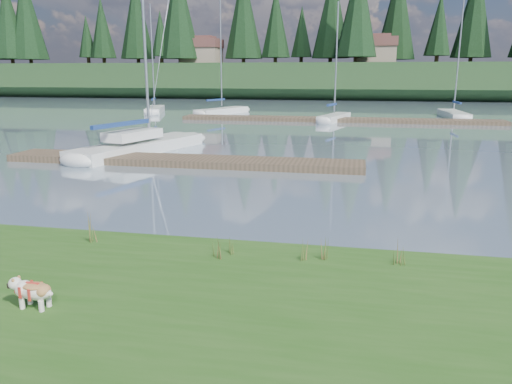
# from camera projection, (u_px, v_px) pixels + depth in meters

# --- Properties ---
(ground) EXTENTS (200.00, 200.00, 0.00)m
(ground) POSITION_uv_depth(u_px,v_px,m) (313.00, 121.00, 41.39)
(ground) COLOR gray
(ground) RESTS_ON ground
(bank) EXTENTS (60.00, 9.00, 0.35)m
(bank) POSITION_uv_depth(u_px,v_px,m) (90.00, 349.00, 7.03)
(bank) COLOR #294F19
(bank) RESTS_ON ground
(ridge) EXTENTS (200.00, 20.00, 5.00)m
(ridge) POSITION_uv_depth(u_px,v_px,m) (336.00, 81.00, 81.78)
(ridge) COLOR #1B3319
(ridge) RESTS_ON ground
(bulldog) EXTENTS (0.78, 0.36, 0.47)m
(bulldog) POSITION_uv_depth(u_px,v_px,m) (33.00, 290.00, 7.84)
(bulldog) COLOR silver
(bulldog) RESTS_ON bank
(sailboat_main) EXTENTS (4.48, 9.69, 13.67)m
(sailboat_main) POSITION_uv_depth(u_px,v_px,m) (149.00, 143.00, 25.76)
(sailboat_main) COLOR silver
(sailboat_main) RESTS_ON ground
(dock_near) EXTENTS (16.00, 2.00, 0.30)m
(dock_near) POSITION_uv_depth(u_px,v_px,m) (181.00, 161.00, 22.10)
(dock_near) COLOR #4C3D2C
(dock_near) RESTS_ON ground
(dock_far) EXTENTS (26.00, 2.20, 0.30)m
(dock_far) POSITION_uv_depth(u_px,v_px,m) (337.00, 120.00, 40.97)
(dock_far) COLOR #4C3D2C
(dock_far) RESTS_ON ground
(sailboat_bg_0) EXTENTS (3.40, 7.21, 10.42)m
(sailboat_bg_0) POSITION_uv_depth(u_px,v_px,m) (155.00, 109.00, 50.28)
(sailboat_bg_0) COLOR silver
(sailboat_bg_0) RESTS_ON ground
(sailboat_bg_1) EXTENTS (4.32, 7.63, 11.43)m
(sailboat_bg_1) POSITION_uv_depth(u_px,v_px,m) (226.00, 110.00, 48.71)
(sailboat_bg_1) COLOR silver
(sailboat_bg_1) RESTS_ON ground
(sailboat_bg_2) EXTENTS (2.77, 6.27, 9.47)m
(sailboat_bg_2) POSITION_uv_depth(u_px,v_px,m) (336.00, 117.00, 41.57)
(sailboat_bg_2) COLOR silver
(sailboat_bg_2) RESTS_ON ground
(sailboat_bg_3) EXTENTS (1.85, 7.74, 11.32)m
(sailboat_bg_3) POSITION_uv_depth(u_px,v_px,m) (452.00, 114.00, 44.84)
(sailboat_bg_3) COLOR silver
(sailboat_bg_3) RESTS_ON ground
(weed_0) EXTENTS (0.17, 0.14, 0.53)m
(weed_0) POSITION_uv_depth(u_px,v_px,m) (217.00, 247.00, 9.94)
(weed_0) COLOR #475B23
(weed_0) RESTS_ON bank
(weed_1) EXTENTS (0.17, 0.14, 0.44)m
(weed_1) POSITION_uv_depth(u_px,v_px,m) (230.00, 245.00, 10.20)
(weed_1) COLOR #475B23
(weed_1) RESTS_ON bank
(weed_2) EXTENTS (0.17, 0.14, 0.53)m
(weed_2) POSITION_uv_depth(u_px,v_px,m) (325.00, 248.00, 9.91)
(weed_2) COLOR #475B23
(weed_2) RESTS_ON bank
(weed_3) EXTENTS (0.17, 0.14, 0.65)m
(weed_3) POSITION_uv_depth(u_px,v_px,m) (92.00, 230.00, 10.88)
(weed_3) COLOR #475B23
(weed_3) RESTS_ON bank
(weed_4) EXTENTS (0.17, 0.14, 0.49)m
(weed_4) POSITION_uv_depth(u_px,v_px,m) (306.00, 250.00, 9.88)
(weed_4) COLOR #475B23
(weed_4) RESTS_ON bank
(weed_5) EXTENTS (0.17, 0.14, 0.53)m
(weed_5) POSITION_uv_depth(u_px,v_px,m) (399.00, 253.00, 9.62)
(weed_5) COLOR #475B23
(weed_5) RESTS_ON bank
(mud_lip) EXTENTS (60.00, 0.50, 0.14)m
(mud_lip) POSITION_uv_depth(u_px,v_px,m) (191.00, 250.00, 11.25)
(mud_lip) COLOR #33281C
(mud_lip) RESTS_ON ground
(conifer_0) EXTENTS (5.72, 5.72, 14.15)m
(conifer_0) POSITION_uv_depth(u_px,v_px,m) (8.00, 19.00, 84.19)
(conifer_0) COLOR #382619
(conifer_0) RESTS_ON ridge
(conifer_1) EXTENTS (4.40, 4.40, 11.30)m
(conifer_1) POSITION_uv_depth(u_px,v_px,m) (102.00, 28.00, 85.45)
(conifer_1) COLOR #382619
(conifer_1) RESTS_ON ridge
(conifer_2) EXTENTS (6.60, 6.60, 16.05)m
(conifer_2) POSITION_uv_depth(u_px,v_px,m) (179.00, 10.00, 79.20)
(conifer_2) COLOR #382619
(conifer_2) RESTS_ON ridge
(conifer_3) EXTENTS (4.84, 4.84, 12.25)m
(conifer_3) POSITION_uv_depth(u_px,v_px,m) (276.00, 22.00, 80.57)
(conifer_3) COLOR #382619
(conifer_3) RESTS_ON ridge
(conifer_4) EXTENTS (6.16, 6.16, 15.10)m
(conifer_4) POSITION_uv_depth(u_px,v_px,m) (358.00, 7.00, 72.05)
(conifer_4) COLOR #382619
(conifer_4) RESTS_ON ridge
(conifer_5) EXTENTS (3.96, 3.96, 10.35)m
(conifer_5) POSITION_uv_depth(u_px,v_px,m) (439.00, 24.00, 74.10)
(conifer_5) COLOR #382619
(conifer_5) RESTS_ON ridge
(house_0) EXTENTS (6.30, 5.30, 4.65)m
(house_0) POSITION_uv_depth(u_px,v_px,m) (201.00, 51.00, 81.99)
(house_0) COLOR gray
(house_0) RESTS_ON ridge
(house_1) EXTENTS (6.30, 5.30, 4.65)m
(house_1) POSITION_uv_depth(u_px,v_px,m) (376.00, 50.00, 77.60)
(house_1) COLOR gray
(house_1) RESTS_ON ridge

